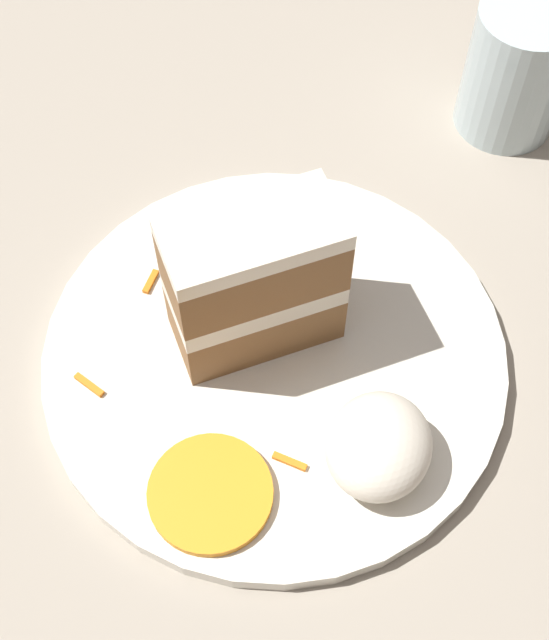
% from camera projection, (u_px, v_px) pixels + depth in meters
% --- Properties ---
extents(ground_plane, '(6.00, 6.00, 0.00)m').
position_uv_depth(ground_plane, '(289.00, 441.00, 0.56)').
color(ground_plane, '#38332D').
rests_on(ground_plane, ground).
extents(dining_table, '(0.93, 0.89, 0.03)m').
position_uv_depth(dining_table, '(289.00, 432.00, 0.55)').
color(dining_table, gray).
rests_on(dining_table, ground).
extents(plate, '(0.29, 0.29, 0.01)m').
position_uv_depth(plate, '(274.00, 356.00, 0.56)').
color(plate, silver).
rests_on(plate, dining_table).
extents(cake_slice, '(0.10, 0.11, 0.10)m').
position_uv_depth(cake_slice, '(254.00, 282.00, 0.52)').
color(cake_slice, brown).
rests_on(cake_slice, plate).
extents(cream_dollop, '(0.07, 0.06, 0.04)m').
position_uv_depth(cream_dollop, '(379.00, 446.00, 0.50)').
color(cream_dollop, silver).
rests_on(cream_dollop, plate).
extents(orange_garnish, '(0.07, 0.07, 0.01)m').
position_uv_depth(orange_garnish, '(210.00, 493.00, 0.50)').
color(orange_garnish, orange).
rests_on(orange_garnish, plate).
extents(carrot_shreds_scatter, '(0.16, 0.15, 0.00)m').
position_uv_depth(carrot_shreds_scatter, '(213.00, 337.00, 0.55)').
color(carrot_shreds_scatter, orange).
rests_on(carrot_shreds_scatter, plate).
extents(drinking_glass, '(0.07, 0.07, 0.10)m').
position_uv_depth(drinking_glass, '(515.00, 77.00, 0.64)').
color(drinking_glass, silver).
rests_on(drinking_glass, dining_table).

